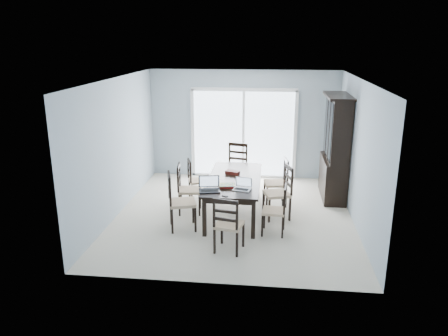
{
  "coord_description": "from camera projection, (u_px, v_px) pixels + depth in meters",
  "views": [
    {
      "loc": [
        0.69,
        -7.85,
        3.3
      ],
      "look_at": [
        -0.19,
        0.0,
        0.94
      ],
      "focal_mm": 35.0,
      "sensor_mm": 36.0,
      "label": 1
    }
  ],
  "objects": [
    {
      "name": "chair_left_far",
      "position": [
        194.0,
        175.0,
        9.15
      ],
      "size": [
        0.49,
        0.49,
        1.01
      ],
      "rotation": [
        0.0,
        0.0,
        -1.24
      ],
      "color": "black",
      "rests_on": "floor"
    },
    {
      "name": "wall_left",
      "position": [
        118.0,
        147.0,
        8.36
      ],
      "size": [
        0.02,
        5.0,
        2.6
      ],
      "primitive_type": "cube",
      "color": "#96A7B3",
      "rests_on": "floor"
    },
    {
      "name": "laptop_silver",
      "position": [
        242.0,
        187.0,
        7.62
      ],
      "size": [
        0.34,
        0.27,
        0.21
      ],
      "rotation": [
        0.0,
        0.0,
        -0.22
      ],
      "color": "silver",
      "rests_on": "dining_table"
    },
    {
      "name": "ceiling",
      "position": [
        235.0,
        79.0,
        7.75
      ],
      "size": [
        5.0,
        5.0,
        0.0
      ],
      "primitive_type": "plane",
      "rotation": [
        3.14,
        0.0,
        0.0
      ],
      "color": "white",
      "rests_on": "back_wall"
    },
    {
      "name": "game_box",
      "position": [
        232.0,
        172.0,
        8.51
      ],
      "size": [
        0.3,
        0.22,
        0.07
      ],
      "primitive_type": "cube",
      "rotation": [
        0.0,
        0.0,
        -0.36
      ],
      "color": "#46130E",
      "rests_on": "dining_table"
    },
    {
      "name": "back_wall",
      "position": [
        244.0,
        125.0,
        10.5
      ],
      "size": [
        4.5,
        0.02,
        2.6
      ],
      "primitive_type": "cube",
      "color": "#96A7B3",
      "rests_on": "floor"
    },
    {
      "name": "chair_right_far",
      "position": [
        280.0,
        177.0,
        8.86
      ],
      "size": [
        0.5,
        0.49,
        1.13
      ],
      "rotation": [
        0.0,
        0.0,
        1.72
      ],
      "color": "black",
      "rests_on": "floor"
    },
    {
      "name": "laptop_dark",
      "position": [
        210.0,
        188.0,
        7.55
      ],
      "size": [
        0.41,
        0.32,
        0.25
      ],
      "rotation": [
        0.0,
        0.0,
        0.2
      ],
      "color": "black",
      "rests_on": "dining_table"
    },
    {
      "name": "wall_right",
      "position": [
        358.0,
        153.0,
        7.88
      ],
      "size": [
        0.02,
        5.0,
        2.6
      ],
      "primitive_type": "cube",
      "color": "#96A7B3",
      "rests_on": "floor"
    },
    {
      "name": "china_hutch",
      "position": [
        335.0,
        149.0,
        9.16
      ],
      "size": [
        0.5,
        1.38,
        2.2
      ],
      "color": "black",
      "rests_on": "floor"
    },
    {
      "name": "dining_table",
      "position": [
        234.0,
        182.0,
        8.3
      ],
      "size": [
        1.0,
        2.2,
        0.75
      ],
      "color": "black",
      "rests_on": "floor"
    },
    {
      "name": "chair_right_mid",
      "position": [
        282.0,
        186.0,
        8.21
      ],
      "size": [
        0.57,
        0.56,
        1.18
      ],
      "rotation": [
        0.0,
        0.0,
        1.87
      ],
      "color": "black",
      "rests_on": "floor"
    },
    {
      "name": "chair_left_mid",
      "position": [
        185.0,
        183.0,
        8.45
      ],
      "size": [
        0.49,
        0.48,
        1.13
      ],
      "rotation": [
        0.0,
        0.0,
        -1.44
      ],
      "color": "black",
      "rests_on": "floor"
    },
    {
      "name": "chair_end_far",
      "position": [
        236.0,
        161.0,
        9.82
      ],
      "size": [
        0.54,
        0.55,
        1.2
      ],
      "rotation": [
        0.0,
        0.0,
        2.92
      ],
      "color": "black",
      "rests_on": "floor"
    },
    {
      "name": "sliding_door",
      "position": [
        243.0,
        134.0,
        10.54
      ],
      "size": [
        2.52,
        0.05,
        2.18
      ],
      "color": "silver",
      "rests_on": "floor"
    },
    {
      "name": "railing",
      "position": [
        248.0,
        137.0,
        12.62
      ],
      "size": [
        4.5,
        0.06,
        1.1
      ],
      "primitive_type": "cube",
      "color": "#99999E",
      "rests_on": "balcony"
    },
    {
      "name": "floor",
      "position": [
        234.0,
        215.0,
        8.49
      ],
      "size": [
        5.0,
        5.0,
        0.0
      ],
      "primitive_type": "plane",
      "color": "beige",
      "rests_on": "ground"
    },
    {
      "name": "cell_phone",
      "position": [
        225.0,
        196.0,
        7.33
      ],
      "size": [
        0.11,
        0.09,
        0.01
      ],
      "primitive_type": "cube",
      "rotation": [
        0.0,
        0.0,
        -0.49
      ],
      "color": "black",
      "rests_on": "dining_table"
    },
    {
      "name": "chair_end_near",
      "position": [
        227.0,
        219.0,
        6.83
      ],
      "size": [
        0.49,
        0.5,
        1.09
      ],
      "rotation": [
        0.0,
        0.0,
        -0.2
      ],
      "color": "black",
      "rests_on": "floor"
    },
    {
      "name": "hot_tub",
      "position": [
        238.0,
        147.0,
        11.88
      ],
      "size": [
        2.02,
        1.88,
        0.9
      ],
      "rotation": [
        0.0,
        0.0,
        0.22
      ],
      "color": "brown",
      "rests_on": "balcony"
    },
    {
      "name": "chair_left_near",
      "position": [
        176.0,
        195.0,
        7.71
      ],
      "size": [
        0.57,
        0.56,
        1.2
      ],
      "rotation": [
        0.0,
        0.0,
        -1.29
      ],
      "color": "black",
      "rests_on": "floor"
    },
    {
      "name": "book_stack",
      "position": [
        227.0,
        186.0,
        7.79
      ],
      "size": [
        0.32,
        0.27,
        0.05
      ],
      "rotation": [
        0.0,
        0.0,
        0.06
      ],
      "color": "maroon",
      "rests_on": "dining_table"
    },
    {
      "name": "chair_right_near",
      "position": [
        279.0,
        205.0,
        7.53
      ],
      "size": [
        0.43,
        0.41,
        1.02
      ],
      "rotation": [
        0.0,
        0.0,
        1.49
      ],
      "color": "black",
      "rests_on": "floor"
    },
    {
      "name": "balcony",
      "position": [
        245.0,
        167.0,
        11.84
      ],
      "size": [
        4.5,
        2.0,
        0.1
      ],
      "primitive_type": "cube",
      "color": "gray",
      "rests_on": "ground"
    }
  ]
}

